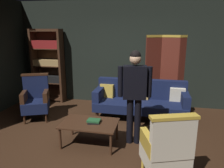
{
  "coord_description": "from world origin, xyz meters",
  "views": [
    {
      "loc": [
        0.88,
        -3.4,
        2.05
      ],
      "look_at": [
        0.0,
        0.8,
        0.95
      ],
      "focal_mm": 34.66,
      "sensor_mm": 36.0,
      "label": 1
    }
  ],
  "objects_px": {
    "armchair_gilt_accent": "(167,149)",
    "book_green_cloth": "(94,120)",
    "bookshelf": "(48,64)",
    "book_black_cloth": "(94,122)",
    "armchair_wing_left": "(36,98)",
    "standing_figure": "(135,89)",
    "coffee_table": "(89,125)",
    "velvet_couch": "(141,99)",
    "folding_screen": "(169,71)"
  },
  "relations": [
    {
      "from": "armchair_gilt_accent",
      "to": "book_green_cloth",
      "type": "relative_size",
      "value": 4.54
    },
    {
      "from": "bookshelf",
      "to": "book_black_cloth",
      "type": "bearing_deg",
      "value": -47.58
    },
    {
      "from": "armchair_wing_left",
      "to": "bookshelf",
      "type": "bearing_deg",
      "value": 104.33
    },
    {
      "from": "standing_figure",
      "to": "coffee_table",
      "type": "bearing_deg",
      "value": -163.87
    },
    {
      "from": "bookshelf",
      "to": "armchair_gilt_accent",
      "type": "xyz_separation_m",
      "value": [
        3.21,
        -2.93,
        -0.59
      ]
    },
    {
      "from": "velvet_couch",
      "to": "coffee_table",
      "type": "xyz_separation_m",
      "value": [
        -0.8,
        -1.45,
        -0.08
      ]
    },
    {
      "from": "velvet_couch",
      "to": "coffee_table",
      "type": "bearing_deg",
      "value": -118.89
    },
    {
      "from": "book_green_cloth",
      "to": "coffee_table",
      "type": "bearing_deg",
      "value": -164.61
    },
    {
      "from": "folding_screen",
      "to": "standing_figure",
      "type": "relative_size",
      "value": 1.12
    },
    {
      "from": "armchair_wing_left",
      "to": "book_green_cloth",
      "type": "bearing_deg",
      "value": -27.43
    },
    {
      "from": "book_black_cloth",
      "to": "coffee_table",
      "type": "bearing_deg",
      "value": -164.61
    },
    {
      "from": "folding_screen",
      "to": "armchair_gilt_accent",
      "type": "bearing_deg",
      "value": -92.55
    },
    {
      "from": "armchair_wing_left",
      "to": "standing_figure",
      "type": "relative_size",
      "value": 0.61
    },
    {
      "from": "velvet_couch",
      "to": "book_green_cloth",
      "type": "bearing_deg",
      "value": -116.84
    },
    {
      "from": "velvet_couch",
      "to": "standing_figure",
      "type": "relative_size",
      "value": 1.25
    },
    {
      "from": "standing_figure",
      "to": "book_black_cloth",
      "type": "height_order",
      "value": "standing_figure"
    },
    {
      "from": "coffee_table",
      "to": "armchair_gilt_accent",
      "type": "height_order",
      "value": "armchair_gilt_accent"
    },
    {
      "from": "folding_screen",
      "to": "standing_figure",
      "type": "bearing_deg",
      "value": -107.76
    },
    {
      "from": "folding_screen",
      "to": "book_green_cloth",
      "type": "relative_size",
      "value": 8.29
    },
    {
      "from": "folding_screen",
      "to": "book_black_cloth",
      "type": "xyz_separation_m",
      "value": [
        -1.37,
        -2.32,
        -0.55
      ]
    },
    {
      "from": "folding_screen",
      "to": "book_green_cloth",
      "type": "height_order",
      "value": "folding_screen"
    },
    {
      "from": "velvet_couch",
      "to": "book_black_cloth",
      "type": "xyz_separation_m",
      "value": [
        -0.72,
        -1.42,
        -0.02
      ]
    },
    {
      "from": "coffee_table",
      "to": "standing_figure",
      "type": "xyz_separation_m",
      "value": [
        0.77,
        0.22,
        0.65
      ]
    },
    {
      "from": "bookshelf",
      "to": "book_black_cloth",
      "type": "relative_size",
      "value": 9.78
    },
    {
      "from": "velvet_couch",
      "to": "armchair_gilt_accent",
      "type": "bearing_deg",
      "value": -76.75
    },
    {
      "from": "book_black_cloth",
      "to": "bookshelf",
      "type": "bearing_deg",
      "value": 132.42
    },
    {
      "from": "folding_screen",
      "to": "velvet_couch",
      "type": "distance_m",
      "value": 1.23
    },
    {
      "from": "book_black_cloth",
      "to": "book_green_cloth",
      "type": "height_order",
      "value": "book_green_cloth"
    },
    {
      "from": "book_black_cloth",
      "to": "velvet_couch",
      "type": "bearing_deg",
      "value": 63.16
    },
    {
      "from": "velvet_couch",
      "to": "coffee_table",
      "type": "relative_size",
      "value": 2.12
    },
    {
      "from": "armchair_wing_left",
      "to": "standing_figure",
      "type": "xyz_separation_m",
      "value": [
        2.34,
        -0.65,
        0.54
      ]
    },
    {
      "from": "velvet_couch",
      "to": "book_green_cloth",
      "type": "height_order",
      "value": "velvet_couch"
    },
    {
      "from": "standing_figure",
      "to": "book_green_cloth",
      "type": "xyz_separation_m",
      "value": [
        -0.69,
        -0.2,
        -0.56
      ]
    },
    {
      "from": "folding_screen",
      "to": "armchair_gilt_accent",
      "type": "xyz_separation_m",
      "value": [
        -0.14,
        -3.08,
        -0.5
      ]
    },
    {
      "from": "coffee_table",
      "to": "bookshelf",
      "type": "bearing_deg",
      "value": 131.02
    },
    {
      "from": "velvet_couch",
      "to": "book_green_cloth",
      "type": "xyz_separation_m",
      "value": [
        -0.72,
        -1.42,
        0.01
      ]
    },
    {
      "from": "armchair_gilt_accent",
      "to": "folding_screen",
      "type": "bearing_deg",
      "value": 87.45
    },
    {
      "from": "book_black_cloth",
      "to": "standing_figure",
      "type": "bearing_deg",
      "value": 16.21
    },
    {
      "from": "armchair_gilt_accent",
      "to": "armchair_wing_left",
      "type": "relative_size",
      "value": 1.0
    },
    {
      "from": "armchair_wing_left",
      "to": "book_black_cloth",
      "type": "relative_size",
      "value": 4.96
    },
    {
      "from": "bookshelf",
      "to": "book_green_cloth",
      "type": "relative_size",
      "value": 8.95
    },
    {
      "from": "folding_screen",
      "to": "armchair_wing_left",
      "type": "height_order",
      "value": "folding_screen"
    },
    {
      "from": "standing_figure",
      "to": "folding_screen",
      "type": "bearing_deg",
      "value": 72.24
    },
    {
      "from": "standing_figure",
      "to": "book_black_cloth",
      "type": "relative_size",
      "value": 8.12
    },
    {
      "from": "armchair_gilt_accent",
      "to": "book_black_cloth",
      "type": "height_order",
      "value": "armchair_gilt_accent"
    },
    {
      "from": "velvet_couch",
      "to": "standing_figure",
      "type": "xyz_separation_m",
      "value": [
        -0.03,
        -1.22,
        0.57
      ]
    },
    {
      "from": "folding_screen",
      "to": "bookshelf",
      "type": "distance_m",
      "value": 3.36
    },
    {
      "from": "armchair_gilt_accent",
      "to": "book_black_cloth",
      "type": "bearing_deg",
      "value": 148.41
    },
    {
      "from": "standing_figure",
      "to": "book_green_cloth",
      "type": "height_order",
      "value": "standing_figure"
    },
    {
      "from": "armchair_gilt_accent",
      "to": "coffee_table",
      "type": "bearing_deg",
      "value": 150.63
    }
  ]
}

